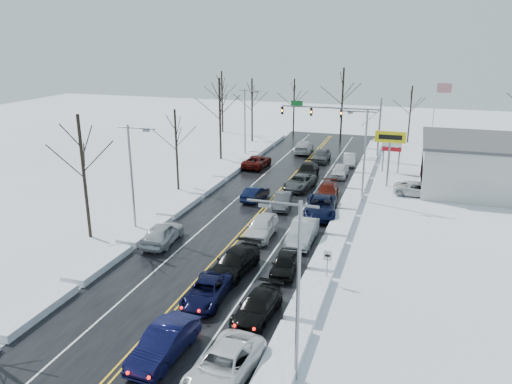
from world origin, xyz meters
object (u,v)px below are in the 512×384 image
(flagpole, at_px, (435,115))
(oncoming_car_0, at_px, (255,200))
(tires_plus_sign, at_px, (390,141))
(traffic_signal_mast, at_px, (341,116))

(flagpole, relative_size, oncoming_car_0, 2.42)
(tires_plus_sign, xyz_separation_m, oncoming_car_0, (-12.11, -8.93, -4.99))
(traffic_signal_mast, bearing_deg, tires_plus_sign, -59.54)
(flagpole, distance_m, oncoming_car_0, 29.04)
(tires_plus_sign, distance_m, oncoming_car_0, 15.86)
(tires_plus_sign, bearing_deg, flagpole, 71.56)
(tires_plus_sign, relative_size, flagpole, 0.60)
(traffic_signal_mast, distance_m, flagpole, 11.90)
(traffic_signal_mast, height_order, flagpole, flagpole)
(traffic_signal_mast, distance_m, tires_plus_sign, 13.92)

